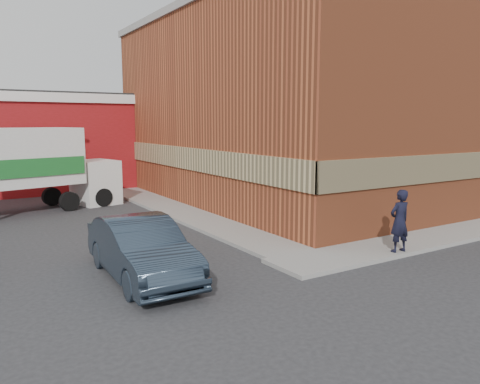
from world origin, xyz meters
TOP-DOWN VIEW (x-y plane):
  - ground at (0.00, 0.00)m, footprint 90.00×90.00m
  - brick_building at (8.50, 9.00)m, footprint 14.25×18.25m
  - sidewalk_south at (7.50, -0.90)m, footprint 16.00×1.80m
  - sidewalk_west at (0.60, 9.00)m, footprint 1.80×18.00m
  - man at (3.38, -1.55)m, footprint 0.72×0.50m
  - sedan at (-3.84, 0.50)m, footprint 1.73×4.73m
  - box_truck at (-4.96, 11.66)m, footprint 7.80×3.79m

SIDE VIEW (x-z plane):
  - ground at x=0.00m, z-range 0.00..0.00m
  - sidewalk_south at x=7.50m, z-range 0.00..0.12m
  - sidewalk_west at x=0.60m, z-range 0.00..0.12m
  - sedan at x=-3.84m, z-range 0.00..1.55m
  - man at x=3.38m, z-range 0.12..2.00m
  - box_truck at x=-4.96m, z-range 0.28..3.99m
  - brick_building at x=8.50m, z-range 0.00..9.36m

